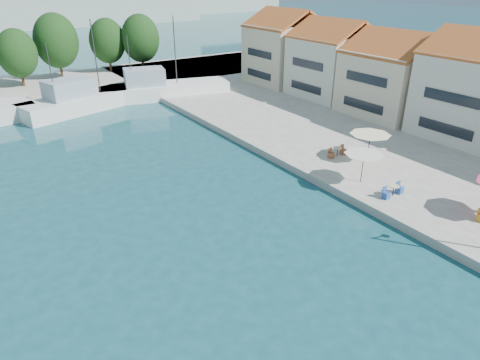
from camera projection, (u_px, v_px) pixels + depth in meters
quay_right at (399, 126)px, 43.47m from camera, size 32.00×92.00×0.60m
quay_far at (17, 92)px, 56.06m from camera, size 90.00×16.00×0.60m
building_03 at (480, 83)px, 37.73m from camera, size 8.40×8.80×10.20m
building_04 at (394, 72)px, 44.66m from camera, size 9.00×8.80×9.20m
building_05 at (333, 57)px, 51.28m from camera, size 8.40×8.80×9.70m
building_06 at (285, 45)px, 57.91m from camera, size 9.00×8.80×10.20m
trawler_03 at (86, 100)px, 49.33m from camera, size 16.24×8.17×10.20m
trawler_04 at (162, 90)px, 53.87m from camera, size 16.48×8.20×10.20m
tree_05 at (17, 53)px, 55.67m from camera, size 5.02×5.02×7.43m
tree_06 at (56, 41)px, 59.95m from camera, size 6.02×6.02×8.91m
tree_07 at (107, 41)px, 64.38m from camera, size 5.28×5.28×7.82m
tree_08 at (140, 38)px, 64.63m from camera, size 5.65×5.65×8.36m
umbrella_white at (364, 157)px, 30.26m from camera, size 2.81×2.81×2.17m
umbrella_cream at (370, 137)px, 33.95m from camera, size 3.23×3.23×2.18m
cafe_table_02 at (393, 192)px, 28.98m from camera, size 1.82×0.70×0.76m
cafe_table_03 at (337, 153)px, 35.31m from camera, size 1.82×0.70×0.76m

